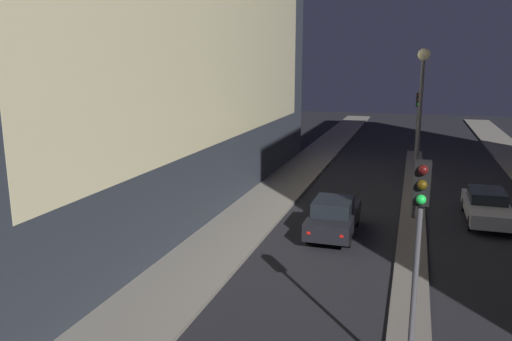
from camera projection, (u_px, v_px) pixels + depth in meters
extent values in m
cube|color=#66605B|center=(413.00, 211.00, 23.63)|extent=(1.11, 33.84, 0.11)
cylinder|color=#4C4C51|center=(414.00, 297.00, 10.47)|extent=(0.12, 0.12, 4.03)
cube|color=black|center=(422.00, 183.00, 9.95)|extent=(0.32, 0.28, 0.90)
sphere|color=#4C0F0F|center=(423.00, 170.00, 9.72)|extent=(0.20, 0.20, 0.20)
sphere|color=#4C380A|center=(422.00, 185.00, 9.78)|extent=(0.20, 0.20, 0.20)
sphere|color=#1EEA4C|center=(421.00, 200.00, 9.85)|extent=(0.20, 0.20, 0.20)
cylinder|color=#4C4C51|center=(416.00, 137.00, 32.92)|extent=(0.12, 0.12, 4.03)
cube|color=black|center=(419.00, 100.00, 32.40)|extent=(0.32, 0.28, 0.90)
sphere|color=#4C0F0F|center=(419.00, 95.00, 32.17)|extent=(0.20, 0.20, 0.20)
sphere|color=#4C380A|center=(419.00, 100.00, 32.23)|extent=(0.20, 0.20, 0.20)
sphere|color=#1EEA4C|center=(418.00, 104.00, 32.30)|extent=(0.20, 0.20, 0.20)
cylinder|color=#4C4C51|center=(418.00, 141.00, 21.72)|extent=(0.16, 0.16, 7.01)
sphere|color=#F9EAB2|center=(424.00, 55.00, 20.95)|extent=(0.51, 0.51, 0.51)
cube|color=black|center=(334.00, 219.00, 20.49)|extent=(1.76, 4.29, 0.68)
cube|color=black|center=(333.00, 206.00, 20.06)|extent=(1.49, 1.93, 0.56)
cube|color=red|center=(309.00, 233.00, 18.67)|extent=(0.14, 0.04, 0.10)
cube|color=red|center=(342.00, 236.00, 18.30)|extent=(0.14, 0.04, 0.10)
cylinder|color=black|center=(321.00, 216.00, 22.03)|extent=(0.22, 0.64, 0.64)
cylinder|color=black|center=(356.00, 219.00, 21.58)|extent=(0.22, 0.64, 0.64)
cylinder|color=black|center=(309.00, 235.00, 19.55)|extent=(0.22, 0.64, 0.64)
cylinder|color=black|center=(348.00, 239.00, 19.10)|extent=(0.22, 0.64, 0.64)
cube|color=#B2B2B7|center=(487.00, 209.00, 22.06)|extent=(1.75, 4.68, 0.59)
cube|color=black|center=(487.00, 195.00, 22.27)|extent=(1.49, 2.11, 0.47)
cube|color=red|center=(467.00, 194.00, 24.41)|extent=(0.14, 0.04, 0.10)
cube|color=red|center=(494.00, 196.00, 24.05)|extent=(0.14, 0.04, 0.10)
cylinder|color=black|center=(465.00, 205.00, 23.70)|extent=(0.22, 0.64, 0.64)
cylinder|color=black|center=(500.00, 208.00, 23.25)|extent=(0.22, 0.64, 0.64)
cylinder|color=black|center=(471.00, 223.00, 21.00)|extent=(0.22, 0.64, 0.64)
cylinder|color=black|center=(511.00, 227.00, 20.54)|extent=(0.22, 0.64, 0.64)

